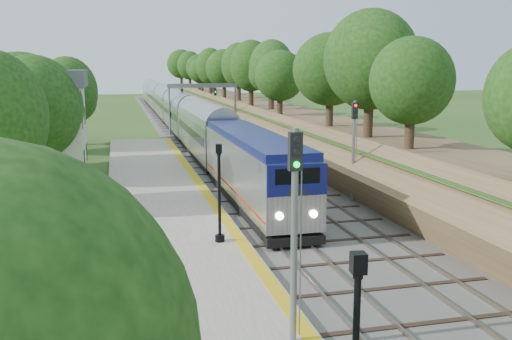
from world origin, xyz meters
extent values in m
cube|color=#4C4944|center=(2.00, 60.00, 0.06)|extent=(9.50, 170.00, 0.12)
cube|color=gray|center=(-0.72, 60.00, 0.20)|extent=(0.08, 170.00, 0.16)
cube|color=gray|center=(0.72, 60.00, 0.20)|extent=(0.08, 170.00, 0.16)
cube|color=gray|center=(3.28, 60.00, 0.20)|extent=(0.08, 170.00, 0.16)
cube|color=gray|center=(4.72, 60.00, 0.20)|extent=(0.08, 170.00, 0.16)
cube|color=gray|center=(-5.20, 16.00, 0.19)|extent=(6.40, 68.00, 0.38)
cube|color=gold|center=(-2.35, 16.00, 0.39)|extent=(0.55, 68.00, 0.01)
cube|color=brown|center=(11.50, 60.00, 1.50)|extent=(9.00, 170.00, 3.00)
cube|color=brown|center=(7.60, 60.00, 1.30)|extent=(4.47, 170.00, 4.54)
cylinder|color=#332316|center=(10.00, 10.00, 4.31)|extent=(0.60, 0.60, 2.62)
sphere|color=black|center=(10.00, 10.00, 7.88)|extent=(5.70, 5.70, 5.70)
cylinder|color=#332316|center=(10.00, 60.00, 4.31)|extent=(0.60, 0.60, 2.62)
sphere|color=black|center=(10.00, 60.00, 7.88)|extent=(5.70, 5.70, 5.70)
cylinder|color=#332316|center=(10.00, 110.00, 4.31)|extent=(0.60, 0.60, 2.62)
sphere|color=black|center=(10.00, 110.00, 7.88)|extent=(5.70, 5.70, 5.70)
cube|color=white|center=(-14.00, 30.00, 3.40)|extent=(8.00, 6.00, 6.80)
cube|color=#52555A|center=(-14.00, 30.00, 7.40)|extent=(8.60, 6.60, 1.20)
cube|color=black|center=(-9.99, 28.20, 1.80)|extent=(0.05, 1.10, 1.30)
cube|color=black|center=(-9.99, 31.80, 1.80)|extent=(0.05, 1.10, 1.30)
cube|color=black|center=(-9.99, 28.20, 4.60)|extent=(0.05, 1.10, 1.30)
cube|color=black|center=(-9.99, 31.80, 4.60)|extent=(0.05, 1.10, 1.30)
cylinder|color=slate|center=(-1.50, 55.00, 3.10)|extent=(0.24, 0.24, 6.20)
cylinder|color=slate|center=(6.50, 55.00, 3.10)|extent=(0.24, 0.24, 6.20)
cube|color=slate|center=(2.50, 55.00, 5.95)|extent=(8.40, 0.25, 0.50)
cube|color=black|center=(0.00, 54.85, 5.20)|extent=(0.30, 0.20, 0.90)
cube|color=black|center=(4.00, 54.85, 5.20)|extent=(0.30, 0.20, 0.90)
cylinder|color=#332316|center=(-12.00, 26.00, 1.22)|extent=(0.60, 0.60, 2.45)
sphere|color=black|center=(-12.00, 26.00, 4.55)|extent=(5.32, 5.32, 5.32)
cylinder|color=#332316|center=(-12.00, 42.00, 1.22)|extent=(0.60, 0.60, 2.45)
sphere|color=black|center=(-12.00, 42.00, 4.55)|extent=(5.32, 5.32, 5.32)
cube|color=black|center=(0.00, 18.64, 0.56)|extent=(2.59, 16.21, 0.56)
cube|color=#B7BAC1|center=(0.00, 18.64, 2.44)|extent=(2.81, 16.88, 3.19)
cube|color=navy|center=(0.00, 18.64, 4.24)|extent=(2.70, 16.21, 0.41)
cube|color=navy|center=(0.00, 10.16, 3.33)|extent=(2.79, 0.10, 1.41)
cube|color=black|center=(0.00, 10.12, 3.52)|extent=(2.06, 0.06, 0.70)
cube|color=#AC101B|center=(0.00, 18.64, 1.36)|extent=(2.83, 16.54, 0.09)
cube|color=#B7BAC1|center=(0.00, 37.06, 2.11)|extent=(2.81, 18.76, 3.66)
cube|color=#B7BAC1|center=(0.00, 56.41, 2.11)|extent=(2.81, 18.76, 3.66)
cube|color=#B7BAC1|center=(0.00, 75.77, 2.11)|extent=(2.81, 18.76, 3.66)
cube|color=#B7BAC1|center=(0.00, 95.13, 2.11)|extent=(2.81, 18.76, 3.66)
cube|color=#B7BAC1|center=(0.00, 114.49, 2.11)|extent=(2.81, 18.76, 3.66)
cube|color=black|center=(-3.33, -3.88, 4.65)|extent=(0.31, 0.31, 0.40)
cube|color=silver|center=(-3.33, -3.88, 4.65)|extent=(0.22, 0.22, 0.30)
cylinder|color=black|center=(-3.28, 11.40, 0.53)|extent=(0.45, 0.45, 0.30)
cylinder|color=black|center=(-3.28, 11.40, 2.51)|extent=(0.14, 0.14, 3.95)
cube|color=black|center=(-3.28, 11.40, 4.68)|extent=(0.33, 0.33, 0.40)
cube|color=silver|center=(-3.28, 11.40, 4.68)|extent=(0.24, 0.24, 0.30)
cylinder|color=slate|center=(-2.90, 1.44, 3.51)|extent=(0.19, 0.19, 6.26)
cube|color=black|center=(-2.90, 1.44, 5.99)|extent=(0.37, 0.24, 1.08)
cylinder|color=#0CE526|center=(-2.90, 1.30, 5.99)|extent=(0.17, 0.06, 0.17)
cylinder|color=slate|center=(6.20, 18.36, 3.19)|extent=(0.18, 0.18, 6.13)
cube|color=black|center=(6.20, 18.36, 5.66)|extent=(0.34, 0.22, 0.99)
cylinder|color=#FF0C0C|center=(6.20, 18.23, 5.66)|extent=(0.16, 0.06, 0.16)
camera|label=1|loc=(-7.63, -13.36, 8.32)|focal=40.00mm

